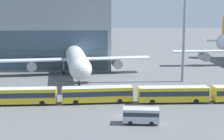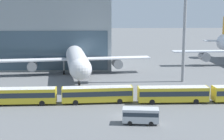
{
  "view_description": "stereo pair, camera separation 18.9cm",
  "coord_description": "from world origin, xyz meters",
  "px_view_note": "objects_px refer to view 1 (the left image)",
  "views": [
    {
      "loc": [
        -4.54,
        -54.08,
        17.99
      ],
      "look_at": [
        -2.07,
        19.61,
        4.0
      ],
      "focal_mm": 55.0,
      "sensor_mm": 36.0,
      "label": 1
    },
    {
      "loc": [
        -4.35,
        -54.09,
        17.99
      ],
      "look_at": [
        -2.07,
        19.61,
        4.0
      ],
      "focal_mm": 55.0,
      "sensor_mm": 36.0,
      "label": 2
    }
  ],
  "objects_px": {
    "shuttle_bus_2": "(98,93)",
    "floodlight_mast": "(185,2)",
    "shuttle_bus_1": "(20,95)",
    "airliner_at_gate_near": "(75,57)",
    "service_van_foreground": "(141,115)",
    "shuttle_bus_3": "(173,93)"
  },
  "relations": [
    {
      "from": "service_van_foreground",
      "to": "floodlight_mast",
      "type": "height_order",
      "value": "floodlight_mast"
    },
    {
      "from": "shuttle_bus_1",
      "to": "floodlight_mast",
      "type": "xyz_separation_m",
      "value": [
        34.25,
        18.19,
        16.83
      ]
    },
    {
      "from": "floodlight_mast",
      "to": "shuttle_bus_1",
      "type": "bearing_deg",
      "value": -152.03
    },
    {
      "from": "shuttle_bus_2",
      "to": "shuttle_bus_3",
      "type": "height_order",
      "value": "same"
    },
    {
      "from": "shuttle_bus_2",
      "to": "shuttle_bus_3",
      "type": "xyz_separation_m",
      "value": [
        14.1,
        -0.35,
        0.0
      ]
    },
    {
      "from": "shuttle_bus_2",
      "to": "service_van_foreground",
      "type": "relative_size",
      "value": 2.32
    },
    {
      "from": "shuttle_bus_1",
      "to": "floodlight_mast",
      "type": "distance_m",
      "value": 42.28
    },
    {
      "from": "shuttle_bus_1",
      "to": "service_van_foreground",
      "type": "relative_size",
      "value": 2.3
    },
    {
      "from": "airliner_at_gate_near",
      "to": "shuttle_bus_3",
      "type": "bearing_deg",
      "value": 29.12
    },
    {
      "from": "shuttle_bus_2",
      "to": "shuttle_bus_3",
      "type": "bearing_deg",
      "value": -5.54
    },
    {
      "from": "shuttle_bus_2",
      "to": "floodlight_mast",
      "type": "xyz_separation_m",
      "value": [
        20.15,
        17.54,
        16.83
      ]
    },
    {
      "from": "airliner_at_gate_near",
      "to": "service_van_foreground",
      "type": "relative_size",
      "value": 7.03
    },
    {
      "from": "shuttle_bus_1",
      "to": "shuttle_bus_3",
      "type": "distance_m",
      "value": 28.21
    },
    {
      "from": "shuttle_bus_1",
      "to": "floodlight_mast",
      "type": "bearing_deg",
      "value": 26.23
    },
    {
      "from": "shuttle_bus_2",
      "to": "service_van_foreground",
      "type": "height_order",
      "value": "shuttle_bus_2"
    },
    {
      "from": "airliner_at_gate_near",
      "to": "shuttle_bus_2",
      "type": "height_order",
      "value": "airliner_at_gate_near"
    },
    {
      "from": "airliner_at_gate_near",
      "to": "shuttle_bus_2",
      "type": "bearing_deg",
      "value": 5.1
    },
    {
      "from": "shuttle_bus_3",
      "to": "floodlight_mast",
      "type": "bearing_deg",
      "value": 70.79
    },
    {
      "from": "airliner_at_gate_near",
      "to": "shuttle_bus_1",
      "type": "height_order",
      "value": "airliner_at_gate_near"
    },
    {
      "from": "service_van_foreground",
      "to": "airliner_at_gate_near",
      "type": "bearing_deg",
      "value": 114.42
    },
    {
      "from": "airliner_at_gate_near",
      "to": "shuttle_bus_2",
      "type": "relative_size",
      "value": 3.04
    },
    {
      "from": "airliner_at_gate_near",
      "to": "service_van_foreground",
      "type": "distance_m",
      "value": 40.5
    }
  ]
}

